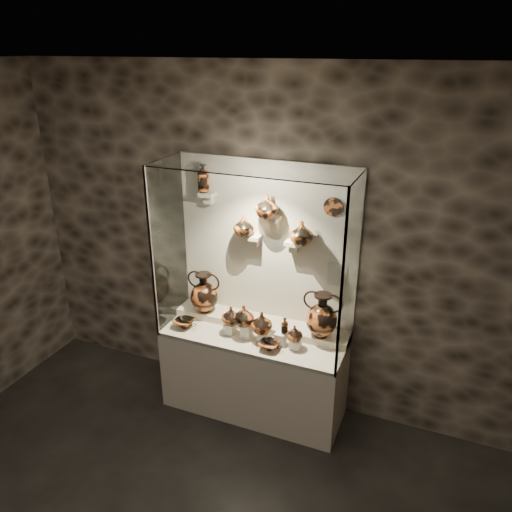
{
  "coord_description": "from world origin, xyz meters",
  "views": [
    {
      "loc": [
        1.52,
        -1.46,
        3.3
      ],
      "look_at": [
        0.01,
        2.21,
        1.62
      ],
      "focal_mm": 35.0,
      "sensor_mm": 36.0,
      "label": 1
    }
  ],
  "objects": [
    {
      "name": "ovoid_vase_b",
      "position": [
        0.05,
        2.37,
        2.02
      ],
      "size": [
        0.24,
        0.24,
        0.21
      ],
      "primitive_type": "imported",
      "rotation": [
        0.0,
        0.0,
        -0.21
      ],
      "color": "#A04A1C",
      "rests_on": "bracket_cb"
    },
    {
      "name": "glass_right",
      "position": [
        0.85,
        2.18,
        1.6
      ],
      "size": [
        0.01,
        0.6,
        1.6
      ],
      "primitive_type": "cube",
      "color": "white",
      "rests_on": "plinth"
    },
    {
      "name": "bracket_cc",
      "position": [
        0.28,
        2.42,
        1.7
      ],
      "size": [
        0.14,
        0.12,
        0.04
      ],
      "primitive_type": "cube",
      "color": "#C1B59B",
      "rests_on": "back_panel"
    },
    {
      "name": "amphora_left",
      "position": [
        -0.57,
        2.31,
        1.1
      ],
      "size": [
        0.42,
        0.42,
        0.4
      ],
      "primitive_type": null,
      "rotation": [
        0.0,
        0.0,
        -0.38
      ],
      "color": "#B35422",
      "rests_on": "rear_tier"
    },
    {
      "name": "bracket_cb",
      "position": [
        0.1,
        2.42,
        1.9
      ],
      "size": [
        0.1,
        0.12,
        0.04
      ],
      "primitive_type": "cube",
      "color": "#C1B59B",
      "rests_on": "back_panel"
    },
    {
      "name": "ovoid_vase_c",
      "position": [
        0.37,
        2.37,
        1.82
      ],
      "size": [
        0.23,
        0.23,
        0.21
      ],
      "primitive_type": "imported",
      "rotation": [
        0.0,
        0.0,
        0.12
      ],
      "color": "#A04A1C",
      "rests_on": "bracket_cc"
    },
    {
      "name": "back_panel",
      "position": [
        0.0,
        2.5,
        1.6
      ],
      "size": [
        1.7,
        0.03,
        1.6
      ],
      "primitive_type": "cube",
      "color": "#C1B59B",
      "rests_on": "plinth"
    },
    {
      "name": "jug_e",
      "position": [
        0.41,
        2.11,
        0.98
      ],
      "size": [
        0.19,
        0.19,
        0.15
      ],
      "primitive_type": "imported",
      "rotation": [
        0.0,
        0.0,
        0.4
      ],
      "color": "#B35422",
      "rests_on": "pedestal_e"
    },
    {
      "name": "glass_front",
      "position": [
        0.0,
        1.88,
        1.6
      ],
      "size": [
        1.7,
        0.01,
        1.6
      ],
      "primitive_type": "cube",
      "color": "white",
      "rests_on": "plinth"
    },
    {
      "name": "front_tier",
      "position": [
        0.0,
        2.18,
        0.82
      ],
      "size": [
        1.68,
        0.58,
        0.03
      ],
      "primitive_type": "cube",
      "color": "beige",
      "rests_on": "plinth"
    },
    {
      "name": "pedestal_d",
      "position": [
        0.28,
        2.13,
        0.89
      ],
      "size": [
        0.09,
        0.09,
        0.12
      ],
      "primitive_type": "cube",
      "color": "silver",
      "rests_on": "front_tier"
    },
    {
      "name": "lekythos_tall",
      "position": [
        -0.58,
        2.41,
        2.21
      ],
      "size": [
        0.12,
        0.12,
        0.28
      ],
      "primitive_type": null,
      "rotation": [
        0.0,
        0.0,
        -0.05
      ],
      "color": "#B35422",
      "rests_on": "bracket_ul"
    },
    {
      "name": "wall_plate",
      "position": [
        0.6,
        2.47,
        2.05
      ],
      "size": [
        0.16,
        0.02,
        0.16
      ],
      "primitive_type": "cylinder",
      "rotation": [
        1.57,
        0.0,
        0.0
      ],
      "color": "#9E491F",
      "rests_on": "back_panel"
    },
    {
      "name": "rear_tier",
      "position": [
        0.0,
        2.35,
        0.85
      ],
      "size": [
        1.7,
        0.25,
        0.1
      ],
      "primitive_type": "cube",
      "color": "beige",
      "rests_on": "plinth"
    },
    {
      "name": "frame_post_left",
      "position": [
        -0.84,
        1.89,
        1.6
      ],
      "size": [
        0.02,
        0.02,
        1.6
      ],
      "primitive_type": "cube",
      "color": "gray",
      "rests_on": "plinth"
    },
    {
      "name": "amphora_right",
      "position": [
        0.6,
        2.3,
        1.11
      ],
      "size": [
        0.4,
        0.4,
        0.42
      ],
      "primitive_type": null,
      "rotation": [
        0.0,
        0.0,
        -0.22
      ],
      "color": "#B35422",
      "rests_on": "rear_tier"
    },
    {
      "name": "frame_post_right",
      "position": [
        0.84,
        1.89,
        1.6
      ],
      "size": [
        0.02,
        0.02,
        1.6
      ],
      "primitive_type": "cube",
      "color": "gray",
      "rests_on": "plinth"
    },
    {
      "name": "lekythos_small",
      "position": [
        0.31,
        2.14,
        1.03
      ],
      "size": [
        0.08,
        0.08,
        0.17
      ],
      "primitive_type": null,
      "rotation": [
        0.0,
        0.0,
        0.04
      ],
      "color": "#A04A1C",
      "rests_on": "pedestal_d"
    },
    {
      "name": "ovoid_vase_a",
      "position": [
        -0.18,
        2.38,
        1.81
      ],
      "size": [
        0.24,
        0.24,
        0.19
      ],
      "primitive_type": "imported",
      "rotation": [
        0.0,
        0.0,
        0.44
      ],
      "color": "#A04A1C",
      "rests_on": "bracket_ca"
    },
    {
      "name": "jug_a",
      "position": [
        -0.2,
        2.13,
        1.02
      ],
      "size": [
        0.18,
        0.18,
        0.18
      ],
      "primitive_type": "imported",
      "rotation": [
        0.0,
        0.0,
        0.07
      ],
      "color": "#B35422",
      "rests_on": "pedestal_a"
    },
    {
      "name": "pedestal_c",
      "position": [
        0.12,
        2.13,
        0.88
      ],
      "size": [
        0.09,
        0.09,
        0.09
      ],
      "primitive_type": "cube",
      "color": "silver",
      "rests_on": "front_tier"
    },
    {
      "name": "jug_b",
      "position": [
        -0.07,
        2.11,
        1.06
      ],
      "size": [
        0.24,
        0.24,
        0.2
      ],
      "primitive_type": "imported",
      "rotation": [
        0.0,
        0.0,
        -0.36
      ],
      "color": "#A04A1C",
      "rests_on": "pedestal_b"
    },
    {
      "name": "kylix_right",
      "position": [
        0.22,
        2.02,
        0.88
      ],
      "size": [
        0.27,
        0.25,
        0.09
      ],
      "primitive_type": null,
      "rotation": [
        0.0,
        0.0,
        0.28
      ],
      "color": "#B35422",
      "rests_on": "front_tier"
    },
    {
      "name": "pedestal_a",
      "position": [
        -0.22,
        2.13,
        0.88
      ],
      "size": [
        0.09,
        0.09,
        0.1
      ],
      "primitive_type": "cube",
      "color": "silver",
      "rests_on": "front_tier"
    },
    {
      "name": "kylix_left",
      "position": [
        -0.66,
        2.06,
        0.88
      ],
      "size": [
        0.3,
        0.28,
        0.1
      ],
      "primitive_type": null,
      "rotation": [
        0.0,
        0.0,
        -0.39
      ],
      "color": "#A04A1C",
      "rests_on": "front_tier"
    },
    {
      "name": "bracket_ul",
      "position": [
        -0.55,
        2.42,
        2.05
      ],
      "size": [
        0.14,
        0.12,
        0.04
      ],
      "primitive_type": "cube",
      "color": "#C1B59B",
      "rests_on": "back_panel"
    },
    {
      "name": "glass_left",
      "position": [
        -0.85,
        2.18,
        1.6
      ],
      "size": [
        0.01,
        0.6,
        1.6
      ],
      "primitive_type": "cube",
      "color": "white",
      "rests_on": "plinth"
    },
    {
      "name": "ceiling",
      "position": [
        0.0,
        0.0,
        3.2
      ],
      "size": [
        5.0,
        5.0,
        0.0
      ],
      "primitive_type": "plane",
      "color": "white",
      "rests_on": "wall_back"
    },
    {
      "name": "pedestal_b",
      "position": [
        -0.05,
        2.13,
        0.9
      ],
      "size": [
        0.09,
        0.09,
        0.13
      ],
      "primitive_type": "cube",
      "color": "silver",
      "rests_on": "front_tier"
    },
    {
      "name": "glass_top",
      "position": [
        0.0,
        2.18,
        2.4
      ],
      "size": [
        1.7,
        0.6,
        0.01
      ],
      "primitive_type": "cube",
      "color": "white",
      "rests_on": "back_panel"
    },
    {
      "name": "jug_c",
      "position": [
        0.1,
        2.12,
        1.02
      ],
      "size": [
        0.2,
        0.2,
        0.2
      ],
      "primitive_type": "imported",
      "rotation": [
        0.0,
        0.0,
        -0.03
      ],
      "color": "#B35422",
      "rests_on": "pedestal_c"
    },
    {
      "name": "bracket_ca",
      "position": [
        -0.1,
        2.42,
        1.7
      ],
      "size": [
        0.14,
        0.12,
        0.04
      ],
      "primitive_type": "cube",
      "color": "#C1B59B",
      "rests_on": "back_panel"
    },
    {
      "name": "wall_back",
      "position": [
        0.0,
        2.5,
        1.6
      ],
      "size": [
        5.0,
        0.02,
        3.2
      ],
      "primitive_type": "cube",
      "color": "black",
      "rests_on": "ground"
    },
    {
      "name": "plinth",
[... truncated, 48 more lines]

